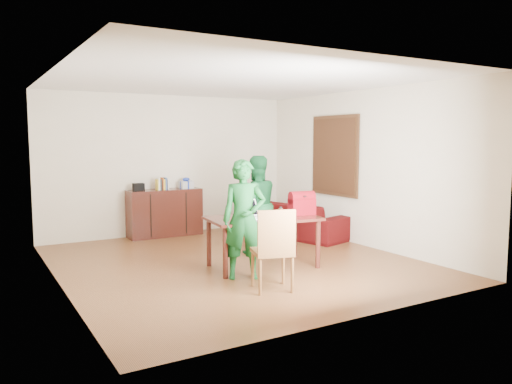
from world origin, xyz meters
TOP-DOWN VIEW (x-y plane):
  - room at (0.01, 0.13)m, footprint 5.20×5.70m
  - table at (0.21, -0.46)m, footprint 1.67×1.08m
  - chair at (-0.27, -1.47)m, footprint 0.57×0.56m
  - person_near at (-0.31, -0.83)m, footprint 0.69×0.59m
  - person_far at (0.57, 0.37)m, footprint 0.85×0.70m
  - laptop at (0.01, -0.53)m, footprint 0.40×0.31m
  - bananas at (0.14, -0.82)m, footprint 0.17×0.13m
  - bottle at (0.29, -0.80)m, footprint 0.07×0.07m
  - red_bag at (0.83, -0.55)m, footprint 0.40×0.28m
  - sofa at (1.95, 1.29)m, footprint 1.47×2.42m

SIDE VIEW (x-z plane):
  - chair at x=-0.27m, z-range -0.21..0.81m
  - sofa at x=1.95m, z-range 0.00..0.66m
  - table at x=0.21m, z-range 0.28..1.01m
  - bananas at x=0.14m, z-range 0.74..0.79m
  - laptop at x=0.01m, z-range 0.65..0.91m
  - person_near at x=-0.31m, z-range 0.00..1.59m
  - person_far at x=0.57m, z-range 0.00..1.59m
  - bottle at x=0.29m, z-range 0.74..0.92m
  - red_bag at x=0.83m, z-range 0.74..1.01m
  - room at x=0.01m, z-range -0.14..2.76m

